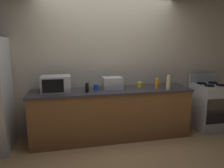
{
  "coord_description": "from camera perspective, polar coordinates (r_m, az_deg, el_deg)",
  "views": [
    {
      "loc": [
        -0.79,
        -3.15,
        1.71
      ],
      "look_at": [
        0.0,
        0.4,
        1.0
      ],
      "focal_mm": 33.88,
      "sensor_mm": 36.0,
      "label": 1
    }
  ],
  "objects": [
    {
      "name": "mug_blue",
      "position": [
        3.68,
        -4.3,
        -0.87
      ],
      "size": [
        0.09,
        0.09,
        0.11
      ],
      "primitive_type": "cylinder",
      "color": "#2D4CB2",
      "rests_on": "counter_run"
    },
    {
      "name": "back_wall",
      "position": [
        4.05,
        -1.27,
        5.95
      ],
      "size": [
        6.4,
        0.1,
        2.7
      ],
      "primitive_type": "cube",
      "color": "#B2A893",
      "rests_on": "ground_plane"
    },
    {
      "name": "stove_range",
      "position": [
        4.69,
        24.74,
        -5.45
      ],
      "size": [
        0.6,
        0.61,
        1.08
      ],
      "color": "#B7BABF",
      "rests_on": "ground_plane"
    },
    {
      "name": "bottle_vinegar",
      "position": [
        3.84,
        14.98,
        0.43
      ],
      "size": [
        0.07,
        0.07,
        0.26
      ],
      "primitive_type": "cylinder",
      "color": "beige",
      "rests_on": "counter_run"
    },
    {
      "name": "mug_yellow",
      "position": [
        3.94,
        7.48,
        -0.2
      ],
      "size": [
        0.09,
        0.09,
        0.1
      ],
      "primitive_type": "cylinder",
      "color": "yellow",
      "rests_on": "counter_run"
    },
    {
      "name": "microwave",
      "position": [
        3.66,
        -14.88,
        0.05
      ],
      "size": [
        0.48,
        0.35,
        0.27
      ],
      "color": "#B7BABF",
      "rests_on": "counter_run"
    },
    {
      "name": "bottle_dish_soap",
      "position": [
        3.85,
        12.01,
        0.17
      ],
      "size": [
        0.06,
        0.06,
        0.2
      ],
      "primitive_type": "cylinder",
      "color": "orange",
      "rests_on": "counter_run"
    },
    {
      "name": "cordless_phone",
      "position": [
        3.56,
        -6.74,
        -0.93
      ],
      "size": [
        0.07,
        0.12,
        0.15
      ],
      "primitive_type": "cube",
      "rotation": [
        0.0,
        0.0,
        -0.22
      ],
      "color": "black",
      "rests_on": "counter_run"
    },
    {
      "name": "ground_plane",
      "position": [
        3.67,
        1.42,
        -16.72
      ],
      "size": [
        8.0,
        8.0,
        0.0
      ],
      "primitive_type": "plane",
      "color": "#A87F51"
    },
    {
      "name": "counter_run",
      "position": [
        3.85,
        0.0,
        -8.04
      ],
      "size": [
        2.84,
        0.64,
        0.9
      ],
      "color": "brown",
      "rests_on": "ground_plane"
    },
    {
      "name": "toaster_oven",
      "position": [
        3.77,
        0.11,
        0.26
      ],
      "size": [
        0.34,
        0.26,
        0.21
      ],
      "primitive_type": "cube",
      "color": "#B7BABF",
      "rests_on": "counter_run"
    }
  ]
}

